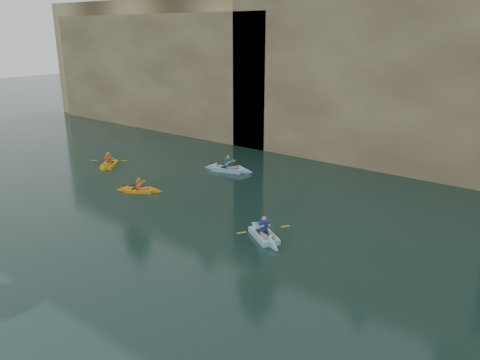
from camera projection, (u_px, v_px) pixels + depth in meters
The scene contains 10 objects.
ground at pixel (67, 306), 15.72m from camera, with size 160.00×160.00×0.00m, color black.
cliff at pixel (402, 68), 36.39m from camera, with size 70.00×16.00×12.00m, color tan.
cliff_slab_west at pixel (156, 71), 42.78m from camera, with size 26.00×2.40×10.56m, color tan.
cliff_slab_center at pixel (391, 82), 29.76m from camera, with size 24.00×2.40×11.40m, color tan.
sea_cave_west at pixel (168, 110), 42.12m from camera, with size 4.50×1.00×4.00m, color black.
sea_cave_center at pixel (302, 134), 34.04m from camera, with size 3.50×1.00×3.20m, color black.
kayaker_orange at pixel (139, 190), 26.71m from camera, with size 2.68×1.99×1.04m.
kayaker_ltblue_near at pixel (264, 235), 20.78m from camera, with size 3.15×2.41×1.28m.
kayaker_yellow at pixel (109, 164), 31.72m from camera, with size 2.42×2.91×1.25m.
kayaker_ltblue_mid at pixel (228, 169), 30.62m from camera, with size 3.58×2.52×1.33m.
Camera 1 is at (13.01, -7.18, 8.84)m, focal length 35.00 mm.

